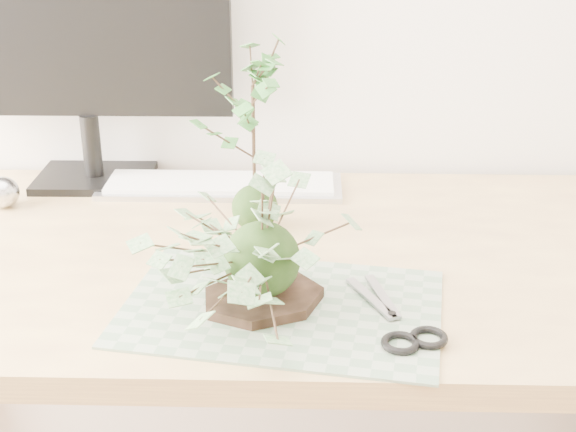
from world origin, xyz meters
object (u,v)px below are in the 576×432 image
(monitor, at_px, (82,38))
(maple_kokedama, at_px, (253,98))
(keyboard, at_px, (221,185))
(ivy_kokedama, at_px, (262,226))
(desk, at_px, (253,298))

(monitor, bearing_deg, maple_kokedama, -34.41)
(keyboard, bearing_deg, ivy_kokedama, -76.37)
(desk, distance_m, maple_kokedama, 0.33)
(ivy_kokedama, distance_m, keyboard, 0.46)
(desk, height_order, maple_kokedama, maple_kokedama)
(desk, xyz_separation_m, monitor, (-0.32, 0.30, 0.36))
(ivy_kokedama, distance_m, monitor, 0.61)
(ivy_kokedama, height_order, monitor, monitor)
(ivy_kokedama, relative_size, keyboard, 0.73)
(desk, relative_size, maple_kokedama, 4.94)
(desk, height_order, keyboard, keyboard)
(maple_kokedama, bearing_deg, keyboard, 113.50)
(maple_kokedama, relative_size, monitor, 0.60)
(monitor, bearing_deg, desk, -43.26)
(maple_kokedama, distance_m, keyboard, 0.29)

